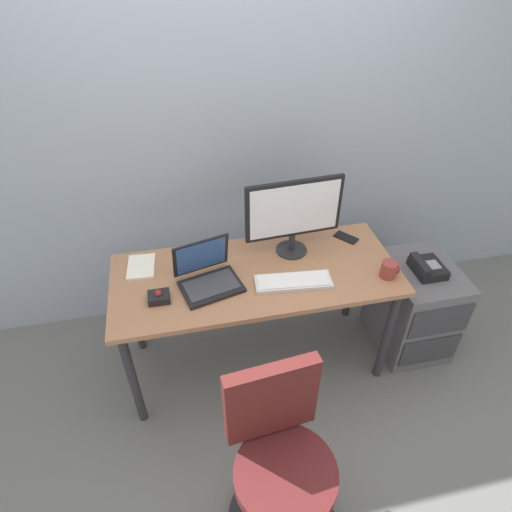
{
  "coord_description": "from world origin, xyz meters",
  "views": [
    {
      "loc": [
        -0.38,
        -1.77,
        2.34
      ],
      "look_at": [
        0.0,
        0.0,
        0.88
      ],
      "focal_mm": 30.57,
      "sensor_mm": 36.0,
      "label": 1
    }
  ],
  "objects": [
    {
      "name": "file_cabinet",
      "position": [
        1.04,
        -0.04,
        0.31
      ],
      "size": [
        0.42,
        0.53,
        0.63
      ],
      "color": "#5E5D62",
      "rests_on": "ground"
    },
    {
      "name": "desk",
      "position": [
        0.0,
        0.0,
        0.67
      ],
      "size": [
        1.58,
        0.66,
        0.76
      ],
      "color": "#A36F4D",
      "rests_on": "ground"
    },
    {
      "name": "monitor_main",
      "position": [
        0.24,
        0.15,
        1.02
      ],
      "size": [
        0.55,
        0.18,
        0.46
      ],
      "color": "#262628",
      "rests_on": "desk"
    },
    {
      "name": "keyboard",
      "position": [
        0.18,
        -0.13,
        0.77
      ],
      "size": [
        0.42,
        0.18,
        0.03
      ],
      "color": "silver",
      "rests_on": "desk"
    },
    {
      "name": "paper_notepad",
      "position": [
        -0.62,
        0.18,
        0.76
      ],
      "size": [
        0.16,
        0.22,
        0.01
      ],
      "primitive_type": "cube",
      "rotation": [
        0.0,
        0.0,
        -0.07
      ],
      "color": "white",
      "rests_on": "desk"
    },
    {
      "name": "cell_phone",
      "position": [
        0.6,
        0.2,
        0.76
      ],
      "size": [
        0.14,
        0.15,
        0.01
      ],
      "primitive_type": "cube",
      "rotation": [
        0.0,
        0.0,
        0.69
      ],
      "color": "black",
      "rests_on": "desk"
    },
    {
      "name": "back_wall",
      "position": [
        0.0,
        0.68,
        1.4
      ],
      "size": [
        6.0,
        0.1,
        2.8
      ],
      "primitive_type": "cube",
      "color": "#97A5B7",
      "rests_on": "ground"
    },
    {
      "name": "office_chair",
      "position": [
        -0.09,
        -0.91,
        0.43
      ],
      "size": [
        0.52,
        0.52,
        0.95
      ],
      "color": "black",
      "rests_on": "ground"
    },
    {
      "name": "laptop",
      "position": [
        -0.27,
        -0.02,
        0.81
      ],
      "size": [
        0.37,
        0.33,
        0.24
      ],
      "color": "black",
      "rests_on": "desk"
    },
    {
      "name": "ground_plane",
      "position": [
        0.0,
        0.0,
        0.0
      ],
      "size": [
        8.0,
        8.0,
        0.0
      ],
      "primitive_type": "plane",
      "color": "slate"
    },
    {
      "name": "trackball_mouse",
      "position": [
        -0.53,
        -0.1,
        0.78
      ],
      "size": [
        0.11,
        0.09,
        0.07
      ],
      "color": "black",
      "rests_on": "desk"
    },
    {
      "name": "desk_phone",
      "position": [
        1.03,
        -0.06,
        0.66
      ],
      "size": [
        0.17,
        0.2,
        0.09
      ],
      "color": "black",
      "rests_on": "file_cabinet"
    },
    {
      "name": "coffee_mug",
      "position": [
        0.7,
        -0.17,
        0.8
      ],
      "size": [
        0.1,
        0.09,
        0.09
      ],
      "color": "brown",
      "rests_on": "desk"
    }
  ]
}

